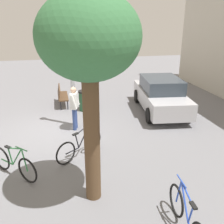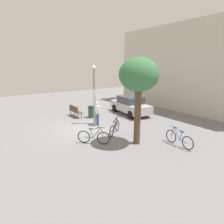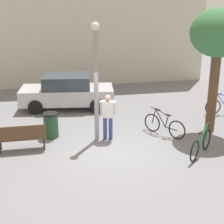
{
  "view_description": "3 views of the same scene",
  "coord_description": "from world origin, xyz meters",
  "px_view_note": "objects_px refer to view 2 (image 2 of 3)",
  "views": [
    {
      "loc": [
        8.85,
        0.36,
        4.04
      ],
      "look_at": [
        -0.01,
        2.36,
        0.6
      ],
      "focal_mm": 39.99,
      "sensor_mm": 36.0,
      "label": 1
    },
    {
      "loc": [
        11.21,
        -5.68,
        4.2
      ],
      "look_at": [
        0.66,
        1.65,
        1.01
      ],
      "focal_mm": 30.7,
      "sensor_mm": 36.0,
      "label": 2
    },
    {
      "loc": [
        -2.16,
        -10.19,
        4.92
      ],
      "look_at": [
        0.22,
        1.64,
        0.78
      ],
      "focal_mm": 54.18,
      "sensor_mm": 36.0,
      "label": 3
    }
  ],
  "objects_px": {
    "lamppost": "(94,92)",
    "bicycle_blue": "(179,139)",
    "person_by_lamppost": "(98,112)",
    "park_bench": "(75,110)",
    "plaza_tree": "(139,77)",
    "bicycle_black": "(115,128)",
    "parked_car_silver": "(130,105)",
    "bicycle_green": "(94,137)",
    "trash_bin": "(92,112)"
  },
  "relations": [
    {
      "from": "park_bench",
      "to": "plaza_tree",
      "type": "distance_m",
      "value": 7.67
    },
    {
      "from": "bicycle_blue",
      "to": "trash_bin",
      "type": "distance_m",
      "value": 7.62
    },
    {
      "from": "lamppost",
      "to": "person_by_lamppost",
      "type": "xyz_separation_m",
      "value": [
        0.4,
        -0.01,
        -1.37
      ]
    },
    {
      "from": "bicycle_blue",
      "to": "bicycle_black",
      "type": "xyz_separation_m",
      "value": [
        -3.42,
        -1.73,
        0.0
      ]
    },
    {
      "from": "park_bench",
      "to": "bicycle_green",
      "type": "height_order",
      "value": "bicycle_green"
    },
    {
      "from": "person_by_lamppost",
      "to": "bicycle_blue",
      "type": "height_order",
      "value": "person_by_lamppost"
    },
    {
      "from": "plaza_tree",
      "to": "bicycle_green",
      "type": "height_order",
      "value": "plaza_tree"
    },
    {
      "from": "person_by_lamppost",
      "to": "park_bench",
      "type": "height_order",
      "value": "person_by_lamppost"
    },
    {
      "from": "parked_car_silver",
      "to": "park_bench",
      "type": "bearing_deg",
      "value": -112.73
    },
    {
      "from": "bicycle_blue",
      "to": "lamppost",
      "type": "bearing_deg",
      "value": -164.08
    },
    {
      "from": "bicycle_green",
      "to": "plaza_tree",
      "type": "bearing_deg",
      "value": 56.38
    },
    {
      "from": "lamppost",
      "to": "park_bench",
      "type": "xyz_separation_m",
      "value": [
        -2.59,
        -0.41,
        -1.79
      ]
    },
    {
      "from": "park_bench",
      "to": "plaza_tree",
      "type": "bearing_deg",
      "value": 3.97
    },
    {
      "from": "plaza_tree",
      "to": "trash_bin",
      "type": "xyz_separation_m",
      "value": [
        -6.03,
        0.53,
        -3.12
      ]
    },
    {
      "from": "person_by_lamppost",
      "to": "bicycle_green",
      "type": "height_order",
      "value": "person_by_lamppost"
    },
    {
      "from": "lamppost",
      "to": "plaza_tree",
      "type": "xyz_separation_m",
      "value": [
        4.43,
        0.08,
        1.26
      ]
    },
    {
      "from": "bicycle_black",
      "to": "trash_bin",
      "type": "relative_size",
      "value": 1.59
    },
    {
      "from": "lamppost",
      "to": "trash_bin",
      "type": "height_order",
      "value": "lamppost"
    },
    {
      "from": "lamppost",
      "to": "bicycle_blue",
      "type": "xyz_separation_m",
      "value": [
        5.94,
        1.69,
        -1.95
      ]
    },
    {
      "from": "park_bench",
      "to": "bicycle_blue",
      "type": "height_order",
      "value": "bicycle_blue"
    },
    {
      "from": "parked_car_silver",
      "to": "bicycle_green",
      "type": "bearing_deg",
      "value": -56.35
    },
    {
      "from": "bicycle_black",
      "to": "parked_car_silver",
      "type": "bearing_deg",
      "value": 129.32
    },
    {
      "from": "person_by_lamppost",
      "to": "parked_car_silver",
      "type": "xyz_separation_m",
      "value": [
        -1.16,
        3.98,
        -0.19
      ]
    },
    {
      "from": "plaza_tree",
      "to": "bicycle_black",
      "type": "xyz_separation_m",
      "value": [
        -1.9,
        -0.11,
        -3.21
      ]
    },
    {
      "from": "lamppost",
      "to": "bicycle_black",
      "type": "bearing_deg",
      "value": -0.78
    },
    {
      "from": "lamppost",
      "to": "person_by_lamppost",
      "type": "relative_size",
      "value": 2.48
    },
    {
      "from": "parked_car_silver",
      "to": "trash_bin",
      "type": "relative_size",
      "value": 4.68
    },
    {
      "from": "lamppost",
      "to": "person_by_lamppost",
      "type": "height_order",
      "value": "lamppost"
    },
    {
      "from": "parked_car_silver",
      "to": "lamppost",
      "type": "bearing_deg",
      "value": -79.18
    },
    {
      "from": "lamppost",
      "to": "person_by_lamppost",
      "type": "distance_m",
      "value": 1.42
    },
    {
      "from": "bicycle_blue",
      "to": "parked_car_silver",
      "type": "height_order",
      "value": "parked_car_silver"
    },
    {
      "from": "person_by_lamppost",
      "to": "trash_bin",
      "type": "relative_size",
      "value": 1.78
    },
    {
      "from": "bicycle_black",
      "to": "lamppost",
      "type": "bearing_deg",
      "value": 179.22
    },
    {
      "from": "lamppost",
      "to": "bicycle_green",
      "type": "relative_size",
      "value": 3.12
    },
    {
      "from": "trash_bin",
      "to": "park_bench",
      "type": "bearing_deg",
      "value": -134.36
    },
    {
      "from": "lamppost",
      "to": "park_bench",
      "type": "distance_m",
      "value": 3.17
    },
    {
      "from": "person_by_lamppost",
      "to": "bicycle_blue",
      "type": "xyz_separation_m",
      "value": [
        5.54,
        1.7,
        -0.58
      ]
    },
    {
      "from": "trash_bin",
      "to": "person_by_lamppost",
      "type": "bearing_deg",
      "value": -16.99
    },
    {
      "from": "bicycle_blue",
      "to": "trash_bin",
      "type": "xyz_separation_m",
      "value": [
        -7.54,
        -1.09,
        0.09
      ]
    },
    {
      "from": "lamppost",
      "to": "parked_car_silver",
      "type": "height_order",
      "value": "lamppost"
    },
    {
      "from": "bicycle_black",
      "to": "parked_car_silver",
      "type": "relative_size",
      "value": 0.34
    },
    {
      "from": "park_bench",
      "to": "person_by_lamppost",
      "type": "bearing_deg",
      "value": 7.63
    },
    {
      "from": "lamppost",
      "to": "bicycle_green",
      "type": "bearing_deg",
      "value": -30.88
    },
    {
      "from": "bicycle_green",
      "to": "trash_bin",
      "type": "bearing_deg",
      "value": 152.37
    },
    {
      "from": "lamppost",
      "to": "parked_car_silver",
      "type": "xyz_separation_m",
      "value": [
        -0.76,
        3.97,
        -1.56
      ]
    },
    {
      "from": "plaza_tree",
      "to": "park_bench",
      "type": "bearing_deg",
      "value": -176.03
    },
    {
      "from": "plaza_tree",
      "to": "bicycle_blue",
      "type": "relative_size",
      "value": 2.53
    },
    {
      "from": "park_bench",
      "to": "parked_car_silver",
      "type": "relative_size",
      "value": 0.36
    },
    {
      "from": "person_by_lamppost",
      "to": "bicycle_green",
      "type": "bearing_deg",
      "value": -34.35
    },
    {
      "from": "plaza_tree",
      "to": "bicycle_green",
      "type": "distance_m",
      "value": 3.98
    }
  ]
}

